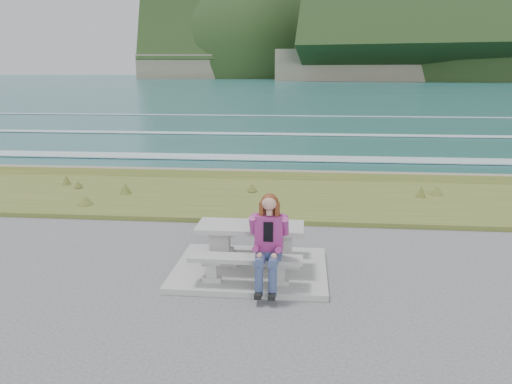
% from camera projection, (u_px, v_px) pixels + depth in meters
% --- Properties ---
extents(concrete_slab, '(2.60, 2.10, 0.10)m').
position_uv_depth(concrete_slab, '(250.00, 269.00, 8.60)').
color(concrete_slab, '#989793').
rests_on(concrete_slab, ground).
extents(picnic_table, '(1.80, 0.75, 0.75)m').
position_uv_depth(picnic_table, '(250.00, 234.00, 8.46)').
color(picnic_table, '#989793').
rests_on(picnic_table, concrete_slab).
extents(bench_landward, '(1.80, 0.35, 0.45)m').
position_uv_depth(bench_landward, '(245.00, 262.00, 7.83)').
color(bench_landward, '#989793').
rests_on(bench_landward, concrete_slab).
extents(bench_seaward, '(1.80, 0.35, 0.45)m').
position_uv_depth(bench_seaward, '(255.00, 234.00, 9.19)').
color(bench_seaward, '#989793').
rests_on(bench_seaward, concrete_slab).
extents(grass_verge, '(160.00, 4.50, 0.22)m').
position_uv_depth(grass_verge, '(271.00, 200.00, 13.45)').
color(grass_verge, '#435620').
rests_on(grass_verge, ground).
extents(shore_drop, '(160.00, 0.80, 2.20)m').
position_uv_depth(shore_drop, '(277.00, 178.00, 16.26)').
color(shore_drop, '#6F6353').
rests_on(shore_drop, ground).
extents(ocean, '(1600.00, 1600.00, 0.09)m').
position_uv_depth(ocean, '(292.00, 150.00, 33.29)').
color(ocean, '#1F5759').
rests_on(ocean, ground).
extents(seated_woman, '(0.44, 0.76, 1.47)m').
position_uv_depth(seated_woman, '(268.00, 255.00, 7.62)').
color(seated_woman, navy).
rests_on(seated_woman, concrete_slab).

